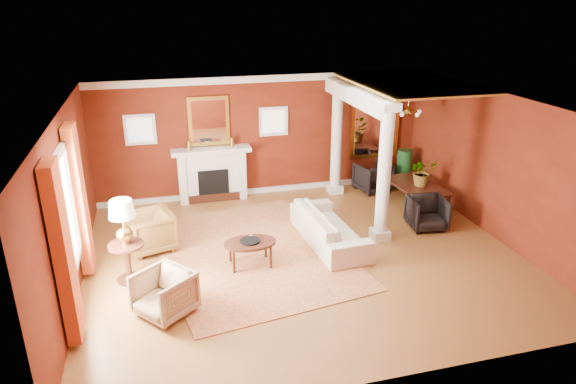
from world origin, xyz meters
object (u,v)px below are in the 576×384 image
object	(u,v)px
armchair_stripe	(164,292)
dining_table	(417,189)
armchair_leopard	(150,230)
coffee_table	(250,244)
side_table	(124,227)
sofa	(330,222)

from	to	relation	value
armchair_stripe	dining_table	distance (m)	6.47
armchair_leopard	coffee_table	distance (m)	2.07
side_table	dining_table	world-z (taller)	side_table
side_table	armchair_stripe	bearing A→B (deg)	-64.94
armchair_stripe	coffee_table	size ratio (longest dim) A/B	0.83
armchair_stripe	side_table	distance (m)	1.46
armchair_stripe	coffee_table	distance (m)	1.95
sofa	coffee_table	xyz separation A→B (m)	(-1.71, -0.51, -0.01)
coffee_table	armchair_stripe	bearing A→B (deg)	-143.46
dining_table	armchair_stripe	bearing A→B (deg)	111.22
armchair_stripe	side_table	size ratio (longest dim) A/B	0.53
sofa	dining_table	distance (m)	2.79
sofa	coffee_table	size ratio (longest dim) A/B	2.41
armchair_leopard	coffee_table	size ratio (longest dim) A/B	0.89
side_table	dining_table	distance (m)	6.60
armchair_leopard	dining_table	distance (m)	6.01
sofa	armchair_stripe	xyz separation A→B (m)	(-3.27, -1.68, -0.05)
side_table	armchair_leopard	bearing A→B (deg)	70.47
armchair_leopard	dining_table	bearing A→B (deg)	80.83
sofa	side_table	world-z (taller)	side_table
armchair_stripe	coffee_table	xyz separation A→B (m)	(1.57, 1.16, 0.04)
armchair_leopard	armchair_stripe	xyz separation A→B (m)	(0.18, -2.28, -0.03)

